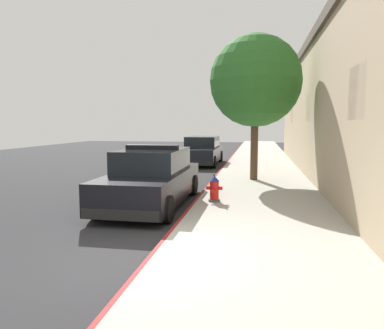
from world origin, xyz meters
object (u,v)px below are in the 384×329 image
parked_car_silver_ahead (202,151)px  street_tree (255,81)px  police_cruiser (152,179)px  fire_hydrant (214,189)px

parked_car_silver_ahead → street_tree: bearing=-64.9°
police_cruiser → street_tree: 5.95m
street_tree → police_cruiser: bearing=-122.6°
fire_hydrant → street_tree: (1.01, 4.21, 3.32)m
police_cruiser → fire_hydrant: police_cruiser is taller
street_tree → parked_car_silver_ahead: bearing=115.1°
police_cruiser → parked_car_silver_ahead: (-0.19, 10.55, -0.00)m
parked_car_silver_ahead → fire_hydrant: (1.93, -10.47, -0.24)m
police_cruiser → parked_car_silver_ahead: size_ratio=1.00×
fire_hydrant → street_tree: bearing=76.6°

